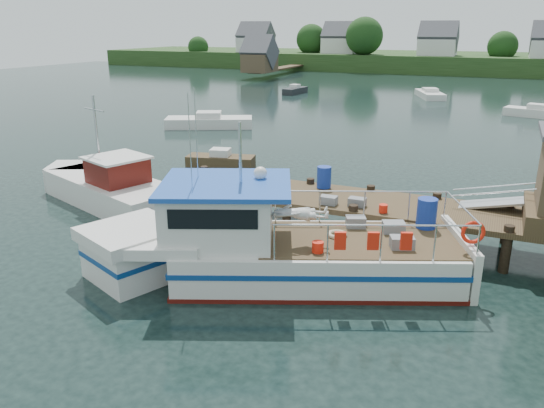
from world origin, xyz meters
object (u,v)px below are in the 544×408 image
at_px(moored_a, 209,122).
at_px(moored_d, 430,94).
at_px(moored_rowboat, 221,161).
at_px(moored_b, 536,112).
at_px(moored_e, 295,90).
at_px(work_boat, 108,186).
at_px(lobster_boat, 269,246).
at_px(dock, 497,193).

distance_m(moored_a, moored_d, 28.92).
xyz_separation_m(moored_rowboat, moored_d, (6.40, 36.35, -0.01)).
xyz_separation_m(moored_rowboat, moored_a, (-6.86, 10.64, 0.05)).
xyz_separation_m(moored_b, moored_e, (-25.33, 7.46, -0.02)).
height_order(work_boat, moored_rowboat, work_boat).
bearing_deg(moored_d, work_boat, -91.30).
relative_size(lobster_boat, moored_rowboat, 3.00).
bearing_deg(moored_d, moored_b, -35.00).
height_order(dock, moored_d, dock).
height_order(lobster_boat, moored_a, lobster_boat).
relative_size(dock, work_boat, 1.88).
height_order(lobster_boat, moored_rowboat, lobster_boat).
xyz_separation_m(lobster_boat, moored_b, (8.77, 37.73, -0.64)).
bearing_deg(moored_a, moored_rowboat, -62.76).
xyz_separation_m(work_boat, moored_a, (-5.20, 18.02, -0.29)).
distance_m(lobster_boat, moored_b, 38.74).
xyz_separation_m(dock, moored_b, (2.52, 33.07, -1.82)).
xyz_separation_m(moored_d, moored_e, (-15.00, -2.57, 0.01)).
bearing_deg(moored_b, moored_d, 116.09).
bearing_deg(lobster_boat, moored_d, 69.33).
relative_size(lobster_boat, moored_e, 2.88).
distance_m(dock, work_boat, 15.95).
bearing_deg(moored_a, moored_e, 88.76).
height_order(moored_rowboat, moored_b, moored_b).
bearing_deg(moored_b, lobster_boat, -122.85).
height_order(dock, work_boat, work_boat).
distance_m(dock, lobster_boat, 7.89).
bearing_deg(work_boat, moored_a, 126.22).
xyz_separation_m(moored_a, moored_b, (23.59, 15.68, -0.03)).
bearing_deg(moored_rowboat, moored_e, 121.05).
height_order(dock, moored_e, dock).
bearing_deg(work_boat, lobster_boat, -2.64).
relative_size(dock, moored_e, 4.08).
height_order(work_boat, moored_e, work_boat).
bearing_deg(dock, moored_rowboat, 154.60).
xyz_separation_m(work_boat, moored_d, (8.06, 43.72, -0.36)).
relative_size(moored_d, moored_e, 1.60).
bearing_deg(dock, lobster_boat, -143.32).
relative_size(lobster_boat, moored_b, 2.16).
distance_m(work_boat, moored_a, 18.75).
xyz_separation_m(moored_b, moored_d, (-10.33, 10.03, -0.03)).
bearing_deg(moored_e, moored_b, -18.99).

